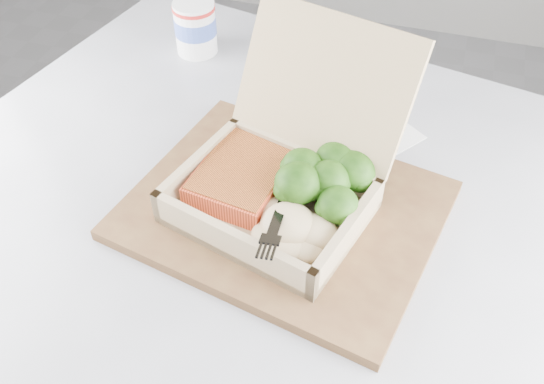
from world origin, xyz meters
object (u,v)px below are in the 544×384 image
(serving_tray, at_px, (284,210))
(paper_cup, at_px, (195,26))
(takeout_container, at_px, (288,165))
(cafe_table, at_px, (248,329))

(serving_tray, height_order, paper_cup, paper_cup)
(serving_tray, distance_m, paper_cup, 0.38)
(takeout_container, xyz_separation_m, paper_cup, (-0.23, 0.28, -0.02))
(takeout_container, distance_m, paper_cup, 0.36)
(cafe_table, relative_size, serving_tray, 3.02)
(cafe_table, xyz_separation_m, serving_tray, (0.04, 0.05, 0.20))
(serving_tray, distance_m, takeout_container, 0.06)
(takeout_container, height_order, paper_cup, takeout_container)
(serving_tray, xyz_separation_m, takeout_container, (-0.00, 0.02, 0.05))
(cafe_table, xyz_separation_m, paper_cup, (-0.20, 0.35, 0.24))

